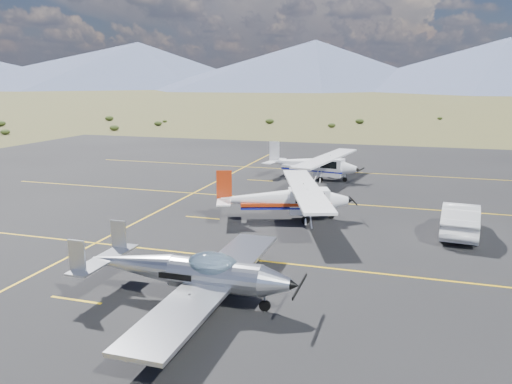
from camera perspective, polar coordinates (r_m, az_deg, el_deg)
The scene contains 6 objects.
ground at distance 19.81m, azimuth -6.63°, elevation -9.20°, with size 1600.00×1600.00×0.00m, color #383D1C.
apron at distance 26.02m, azimuth -0.46°, elevation -3.78°, with size 72.00×72.00×0.02m, color black.
aircraft_low_wing at distance 17.05m, azimuth -7.32°, elevation -9.09°, with size 7.22×10.11×2.21m.
aircraft_cessna at distance 26.79m, azimuth 3.38°, elevation -0.67°, with size 7.36×10.53×2.70m.
aircraft_plain at distance 38.17m, azimuth 6.57°, elevation 3.24°, with size 6.58×10.71×2.70m.
sedan at distance 26.09m, azimuth 22.31°, elevation -2.87°, with size 1.68×4.81×1.58m, color white.
Camera 1 is at (7.51, -16.81, 7.31)m, focal length 35.00 mm.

